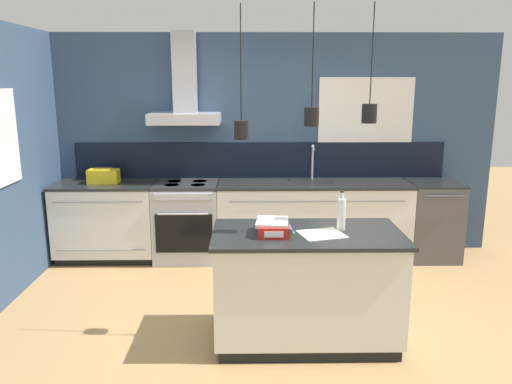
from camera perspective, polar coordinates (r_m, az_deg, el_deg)
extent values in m
plane|color=tan|center=(4.45, 1.09, -14.97)|extent=(16.00, 16.00, 0.00)
cube|color=#354C6B|center=(6.02, 0.49, 5.36)|extent=(5.60, 0.06, 2.60)
cube|color=black|center=(6.00, 0.50, 3.66)|extent=(4.42, 0.02, 0.43)
cube|color=white|center=(6.10, 12.43, 8.19)|extent=(1.12, 0.01, 0.96)
cube|color=black|center=(6.11, 12.41, 8.20)|extent=(1.04, 0.01, 0.88)
cube|color=#B5B5BA|center=(5.77, -8.12, 8.32)|extent=(0.80, 0.46, 0.12)
cube|color=#B5B5BA|center=(5.85, -8.17, 13.38)|extent=(0.26, 0.20, 0.90)
cylinder|color=black|center=(3.77, -1.75, 14.49)|extent=(0.01, 0.01, 0.83)
cylinder|color=black|center=(3.78, -1.70, 7.11)|extent=(0.11, 0.11, 0.14)
sphere|color=#F9D18C|center=(3.78, -1.70, 7.11)|extent=(0.06, 0.06, 0.06)
cylinder|color=black|center=(3.72, 6.53, 15.25)|extent=(0.01, 0.01, 0.73)
cylinder|color=black|center=(3.72, 6.36, 8.56)|extent=(0.11, 0.11, 0.14)
sphere|color=#F9D18C|center=(3.72, 6.36, 8.56)|extent=(0.06, 0.06, 0.06)
cylinder|color=black|center=(3.78, 13.14, 15.14)|extent=(0.01, 0.01, 0.71)
cylinder|color=black|center=(3.78, 12.82, 8.75)|extent=(0.11, 0.11, 0.14)
sphere|color=#F9D18C|center=(3.78, 12.82, 8.75)|extent=(0.06, 0.06, 0.06)
cube|color=#354C6B|center=(5.23, -26.85, 2.90)|extent=(0.06, 3.80, 2.60)
cube|color=black|center=(6.23, -16.35, -6.78)|extent=(1.09, 0.56, 0.09)
cube|color=silver|center=(6.08, -16.68, -2.95)|extent=(1.12, 0.62, 0.79)
cube|color=gray|center=(5.72, -17.68, -1.13)|extent=(0.99, 0.01, 0.01)
cube|color=gray|center=(5.87, -17.33, -6.36)|extent=(0.99, 0.01, 0.01)
cube|color=#232626|center=(5.98, -16.92, 0.84)|extent=(1.15, 0.64, 0.03)
cube|color=black|center=(6.05, 6.39, -6.90)|extent=(2.14, 0.56, 0.09)
cube|color=silver|center=(5.89, 6.53, -2.97)|extent=(2.20, 0.62, 0.79)
cube|color=gray|center=(5.52, 7.01, -1.09)|extent=(1.94, 0.01, 0.01)
cube|color=gray|center=(5.68, 6.86, -6.49)|extent=(1.94, 0.01, 0.01)
cube|color=#232626|center=(5.80, 6.63, 0.94)|extent=(2.23, 0.64, 0.03)
cube|color=#262628|center=(5.84, 6.57, 1.15)|extent=(0.48, 0.34, 0.01)
cylinder|color=#B5B5BA|center=(5.94, 6.46, 3.32)|extent=(0.02, 0.02, 0.40)
sphere|color=#B5B5BA|center=(5.91, 6.51, 5.22)|extent=(0.03, 0.03, 0.03)
cylinder|color=#B5B5BA|center=(5.85, 6.58, 4.95)|extent=(0.02, 0.12, 0.02)
cube|color=#B5B5BA|center=(5.90, -7.86, -3.48)|extent=(0.74, 0.62, 0.87)
cube|color=black|center=(5.61, -8.23, -4.72)|extent=(0.63, 0.02, 0.44)
cylinder|color=#B5B5BA|center=(5.53, -8.34, -2.52)|extent=(0.55, 0.02, 0.02)
cube|color=#B5B5BA|center=(5.50, -8.37, -0.55)|extent=(0.63, 0.02, 0.07)
cube|color=#2D2D30|center=(5.80, -7.99, 0.84)|extent=(0.74, 0.60, 0.04)
cylinder|color=black|center=(5.92, -9.29, 1.22)|extent=(0.17, 0.17, 0.00)
cylinder|color=black|center=(5.88, -6.44, 1.24)|extent=(0.17, 0.17, 0.00)
cylinder|color=black|center=(5.71, -9.60, 0.79)|extent=(0.17, 0.17, 0.00)
cylinder|color=black|center=(5.67, -6.65, 0.81)|extent=(0.17, 0.17, 0.00)
cube|color=#4C4C51|center=(6.24, 19.37, -3.12)|extent=(0.58, 0.62, 0.89)
cube|color=black|center=(6.14, 19.67, 0.98)|extent=(0.58, 0.62, 0.02)
cylinder|color=#4C4C51|center=(5.85, 20.73, -0.45)|extent=(0.44, 0.02, 0.02)
cube|color=black|center=(4.24, 5.64, -15.82)|extent=(1.37, 0.72, 0.09)
cube|color=silver|center=(4.05, 5.78, -10.33)|extent=(1.43, 0.75, 0.79)
cube|color=#232626|center=(3.91, 5.91, -4.79)|extent=(1.48, 0.80, 0.03)
cylinder|color=silver|center=(3.97, 9.72, -2.53)|extent=(0.07, 0.07, 0.25)
cylinder|color=silver|center=(3.94, 9.80, -0.40)|extent=(0.03, 0.03, 0.06)
cylinder|color=#262628|center=(3.93, 9.82, 0.06)|extent=(0.03, 0.03, 0.01)
cube|color=#4C7F4C|center=(3.85, 2.23, -4.44)|extent=(0.28, 0.34, 0.04)
cube|color=#335684|center=(3.84, 2.19, -3.91)|extent=(0.24, 0.33, 0.04)
cube|color=silver|center=(3.82, 1.87, -3.47)|extent=(0.27, 0.30, 0.03)
cube|color=red|center=(3.77, 1.97, -4.44)|extent=(0.24, 0.18, 0.09)
cube|color=white|center=(3.68, 2.05, -4.88)|extent=(0.14, 0.01, 0.04)
cube|color=silver|center=(3.86, 7.53, -4.80)|extent=(0.39, 0.36, 0.01)
cube|color=gold|center=(5.97, -17.02, 1.73)|extent=(0.34, 0.18, 0.16)
cylinder|color=black|center=(5.95, -17.08, 2.67)|extent=(0.20, 0.02, 0.02)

